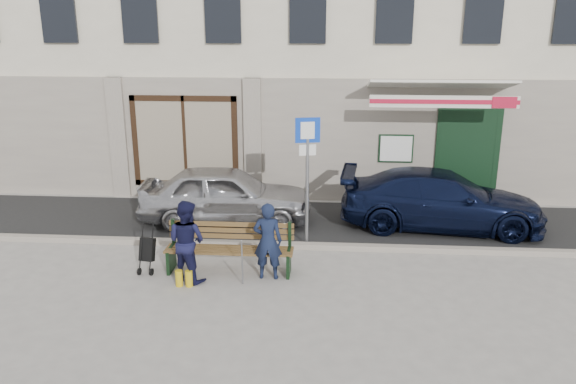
# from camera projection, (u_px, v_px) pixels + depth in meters

# --- Properties ---
(ground) EXTENTS (80.00, 80.00, 0.00)m
(ground) POSITION_uv_depth(u_px,v_px,m) (294.00, 279.00, 10.31)
(ground) COLOR #9E9991
(ground) RESTS_ON ground
(asphalt_lane) EXTENTS (60.00, 3.20, 0.01)m
(asphalt_lane) POSITION_uv_depth(u_px,v_px,m) (303.00, 222.00, 13.27)
(asphalt_lane) COLOR #282828
(asphalt_lane) RESTS_ON ground
(curb) EXTENTS (60.00, 0.18, 0.12)m
(curb) POSITION_uv_depth(u_px,v_px,m) (299.00, 246.00, 11.73)
(curb) COLOR #9E9384
(curb) RESTS_ON ground
(building) EXTENTS (20.00, 8.27, 10.00)m
(building) POSITION_uv_depth(u_px,v_px,m) (313.00, 8.00, 16.97)
(building) COLOR beige
(building) RESTS_ON ground
(car_silver) EXTENTS (4.08, 1.84, 1.36)m
(car_silver) POSITION_uv_depth(u_px,v_px,m) (226.00, 195.00, 13.13)
(car_silver) COLOR #B5B5BA
(car_silver) RESTS_ON ground
(car_navy) EXTENTS (4.71, 2.26, 1.32)m
(car_navy) POSITION_uv_depth(u_px,v_px,m) (441.00, 200.00, 12.81)
(car_navy) COLOR black
(car_navy) RESTS_ON ground
(parking_sign) EXTENTS (0.50, 0.14, 2.73)m
(parking_sign) POSITION_uv_depth(u_px,v_px,m) (307.00, 161.00, 11.38)
(parking_sign) COLOR gray
(parking_sign) RESTS_ON ground
(bench) EXTENTS (2.40, 1.17, 0.98)m
(bench) POSITION_uv_depth(u_px,v_px,m) (227.00, 249.00, 10.52)
(bench) COLOR brown
(bench) RESTS_ON ground
(man) EXTENTS (0.53, 0.35, 1.45)m
(man) POSITION_uv_depth(u_px,v_px,m) (268.00, 241.00, 10.19)
(man) COLOR #131B34
(man) RESTS_ON ground
(woman) EXTENTS (0.91, 0.83, 1.52)m
(woman) POSITION_uv_depth(u_px,v_px,m) (187.00, 241.00, 10.10)
(woman) COLOR #121334
(woman) RESTS_ON ground
(stroller) EXTENTS (0.31, 0.42, 0.95)m
(stroller) POSITION_uv_depth(u_px,v_px,m) (147.00, 251.00, 10.55)
(stroller) COLOR black
(stroller) RESTS_ON ground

